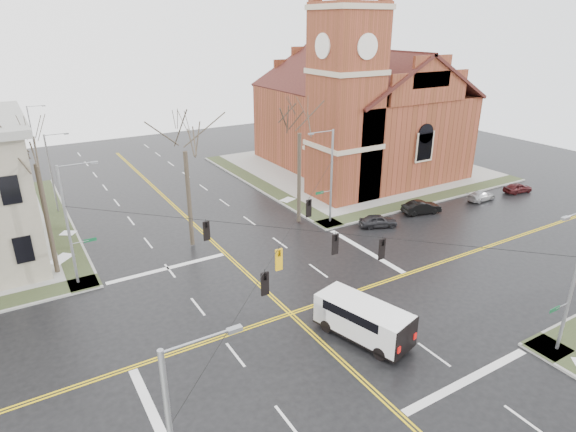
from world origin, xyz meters
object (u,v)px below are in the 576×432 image
church (356,105)px  cargo_van (360,317)px  signal_pole_nw (70,222)px  streetlight_north_b (33,134)px  tree_nw_far (34,156)px  tree_nw_near (184,145)px  tree_ne (300,127)px  streetlight_north_a (52,171)px  parked_car_b (422,207)px  signal_pole_se (573,278)px  parked_car_a (378,221)px  signal_pole_ne (330,174)px  parked_car_d (518,188)px  parked_car_c (481,196)px

church → cargo_van: 37.33m
signal_pole_nw → streetlight_north_b: bearing=89.0°
tree_nw_far → tree_nw_near: 10.79m
cargo_van → tree_ne: tree_ne is taller
streetlight_north_a → parked_car_b: streetlight_north_a is taller
signal_pole_se → parked_car_a: 20.60m
signal_pole_se → tree_ne: 25.10m
signal_pole_ne → parked_car_d: signal_pole_ne is taller
parked_car_b → tree_nw_far: 35.01m
signal_pole_nw → parked_car_c: bearing=-4.7°
parked_car_a → church: bearing=-8.4°
signal_pole_nw → tree_nw_near: bearing=11.5°
parked_car_a → tree_nw_far: (-27.42, 5.77, 8.74)m
parked_car_c → parked_car_b: bearing=83.9°
tree_nw_near → parked_car_d: bearing=-8.8°
streetlight_north_b → tree_ne: 40.31m
signal_pole_se → parked_car_c: size_ratio=2.47×
tree_nw_far → streetlight_north_a: bearing=82.1°
parked_car_d → tree_ne: tree_ne is taller
streetlight_north_a → streetlight_north_b: (0.00, 20.00, 0.00)m
signal_pole_se → cargo_van: 12.05m
church → parked_car_a: 20.75m
signal_pole_nw → streetlight_north_a: 16.52m
church → tree_ne: bearing=-143.6°
church → streetlight_north_a: bearing=174.8°
streetlight_north_a → streetlight_north_b: same height
cargo_van → signal_pole_ne: bearing=44.9°
signal_pole_nw → parked_car_b: bearing=-5.0°
streetlight_north_b → signal_pole_ne: bearing=-58.9°
church → parked_car_d: size_ratio=7.95×
streetlight_north_b → tree_ne: size_ratio=0.62×
streetlight_north_a → parked_car_d: streetlight_north_a is taller
parked_car_a → tree_ne: tree_ne is taller
tree_nw_near → tree_ne: bearing=-1.7°
signal_pole_ne → cargo_van: size_ratio=1.39×
church → parked_car_a: church is taller
tree_nw_near → signal_pole_nw: bearing=-168.5°
tree_nw_near → tree_ne: 10.76m
signal_pole_nw → church: bearing=20.2°
signal_pole_ne → signal_pole_nw: bearing=180.0°
signal_pole_nw → parked_car_a: size_ratio=2.53×
tree_nw_far → tree_nw_near: size_ratio=1.04×
streetlight_north_b → parked_car_d: streetlight_north_b is taller
streetlight_north_b → parked_car_d: 61.11m
streetlight_north_b → tree_nw_far: size_ratio=0.62×
church → cargo_van: size_ratio=4.25×
church → tree_nw_near: size_ratio=2.21×
signal_pole_ne → parked_car_d: 24.49m
parked_car_b → parked_car_c: (8.46, -0.54, -0.13)m
parked_car_c → parked_car_d: size_ratio=1.05×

